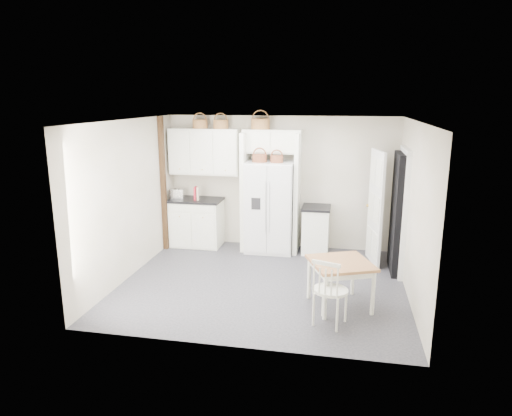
# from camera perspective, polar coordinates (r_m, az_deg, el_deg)

# --- Properties ---
(floor) EXTENTS (4.50, 4.50, 0.00)m
(floor) POSITION_cam_1_polar(r_m,az_deg,el_deg) (7.52, 0.85, -9.33)
(floor) COLOR #28272D
(floor) RESTS_ON ground
(ceiling) EXTENTS (4.50, 4.50, 0.00)m
(ceiling) POSITION_cam_1_polar(r_m,az_deg,el_deg) (6.94, 0.93, 10.86)
(ceiling) COLOR white
(ceiling) RESTS_ON wall_back
(wall_back) EXTENTS (4.50, 0.00, 4.50)m
(wall_back) POSITION_cam_1_polar(r_m,az_deg,el_deg) (9.05, 3.11, 3.20)
(wall_back) COLOR #B0A789
(wall_back) RESTS_ON floor
(wall_left) EXTENTS (0.00, 4.00, 4.00)m
(wall_left) POSITION_cam_1_polar(r_m,az_deg,el_deg) (7.82, -15.57, 1.06)
(wall_left) COLOR #B0A789
(wall_left) RESTS_ON floor
(wall_right) EXTENTS (0.00, 4.00, 4.00)m
(wall_right) POSITION_cam_1_polar(r_m,az_deg,el_deg) (7.09, 19.09, -0.46)
(wall_right) COLOR #B0A789
(wall_right) RESTS_ON floor
(refrigerator) EXTENTS (0.91, 0.73, 1.76)m
(refrigerator) POSITION_cam_1_polar(r_m,az_deg,el_deg) (8.83, 1.80, 0.16)
(refrigerator) COLOR silver
(refrigerator) RESTS_ON floor
(base_cab_left) EXTENTS (1.00, 0.63, 0.92)m
(base_cab_left) POSITION_cam_1_polar(r_m,az_deg,el_deg) (9.33, -7.40, -1.87)
(base_cab_left) COLOR white
(base_cab_left) RESTS_ON floor
(base_cab_right) EXTENTS (0.50, 0.60, 0.87)m
(base_cab_right) POSITION_cam_1_polar(r_m,az_deg,el_deg) (8.89, 7.47, -2.81)
(base_cab_right) COLOR white
(base_cab_right) RESTS_ON floor
(dining_table) EXTENTS (1.06, 1.06, 0.68)m
(dining_table) POSITION_cam_1_polar(r_m,az_deg,el_deg) (6.72, 10.44, -9.33)
(dining_table) COLOR brown
(dining_table) RESTS_ON floor
(windsor_chair) EXTENTS (0.58, 0.56, 0.96)m
(windsor_chair) POSITION_cam_1_polar(r_m,az_deg,el_deg) (6.15, 9.30, -10.11)
(windsor_chair) COLOR white
(windsor_chair) RESTS_ON floor
(counter_left) EXTENTS (1.04, 0.67, 0.04)m
(counter_left) POSITION_cam_1_polar(r_m,az_deg,el_deg) (9.21, -7.50, 1.03)
(counter_left) COLOR black
(counter_left) RESTS_ON base_cab_left
(counter_right) EXTENTS (0.54, 0.63, 0.04)m
(counter_right) POSITION_cam_1_polar(r_m,az_deg,el_deg) (8.78, 7.56, 0.05)
(counter_right) COLOR black
(counter_right) RESTS_ON base_cab_right
(toaster) EXTENTS (0.29, 0.18, 0.19)m
(toaster) POSITION_cam_1_polar(r_m,az_deg,el_deg) (9.27, -9.85, 1.77)
(toaster) COLOR silver
(toaster) RESTS_ON counter_left
(cookbook_red) EXTENTS (0.05, 0.18, 0.26)m
(cookbook_red) POSITION_cam_1_polar(r_m,az_deg,el_deg) (9.10, -7.55, 1.84)
(cookbook_red) COLOR red
(cookbook_red) RESTS_ON counter_left
(cookbook_cream) EXTENTS (0.08, 0.18, 0.26)m
(cookbook_cream) POSITION_cam_1_polar(r_m,az_deg,el_deg) (9.09, -7.29, 1.83)
(cookbook_cream) COLOR #C7AE90
(cookbook_cream) RESTS_ON counter_left
(basket_upper_b) EXTENTS (0.29, 0.29, 0.17)m
(basket_upper_b) POSITION_cam_1_polar(r_m,az_deg,el_deg) (9.10, -7.01, 10.38)
(basket_upper_b) COLOR #905A3C
(basket_upper_b) RESTS_ON upper_cabinet
(basket_upper_c) EXTENTS (0.29, 0.29, 0.17)m
(basket_upper_c) POSITION_cam_1_polar(r_m,az_deg,el_deg) (8.99, -4.43, 10.39)
(basket_upper_c) COLOR #905A3C
(basket_upper_c) RESTS_ON upper_cabinet
(basket_bridge_a) EXTENTS (0.36, 0.36, 0.20)m
(basket_bridge_a) POSITION_cam_1_polar(r_m,az_deg,el_deg) (8.81, 0.55, 10.47)
(basket_bridge_a) COLOR #905A3C
(basket_bridge_a) RESTS_ON bridge_cabinet
(basket_fridge_a) EXTENTS (0.27, 0.27, 0.15)m
(basket_fridge_a) POSITION_cam_1_polar(r_m,az_deg,el_deg) (8.59, 0.46, 6.25)
(basket_fridge_a) COLOR brown
(basket_fridge_a) RESTS_ON refrigerator
(basket_fridge_b) EXTENTS (0.24, 0.24, 0.13)m
(basket_fridge_b) POSITION_cam_1_polar(r_m,az_deg,el_deg) (8.54, 2.61, 6.13)
(basket_fridge_b) COLOR brown
(basket_fridge_b) RESTS_ON refrigerator
(upper_cabinet) EXTENTS (1.40, 0.34, 0.90)m
(upper_cabinet) POSITION_cam_1_polar(r_m,az_deg,el_deg) (9.13, -6.44, 7.03)
(upper_cabinet) COLOR white
(upper_cabinet) RESTS_ON wall_back
(bridge_cabinet) EXTENTS (1.12, 0.34, 0.45)m
(bridge_cabinet) POSITION_cam_1_polar(r_m,az_deg,el_deg) (8.80, 2.04, 8.33)
(bridge_cabinet) COLOR white
(bridge_cabinet) RESTS_ON wall_back
(fridge_panel_left) EXTENTS (0.08, 0.60, 2.30)m
(fridge_panel_left) POSITION_cam_1_polar(r_m,az_deg,el_deg) (8.91, -1.39, 2.06)
(fridge_panel_left) COLOR white
(fridge_panel_left) RESTS_ON floor
(fridge_panel_right) EXTENTS (0.08, 0.60, 2.30)m
(fridge_panel_right) POSITION_cam_1_polar(r_m,az_deg,el_deg) (8.75, 5.16, 1.80)
(fridge_panel_right) COLOR white
(fridge_panel_right) RESTS_ON floor
(trim_post) EXTENTS (0.09, 0.09, 2.60)m
(trim_post) POSITION_cam_1_polar(r_m,az_deg,el_deg) (9.00, -11.51, 2.89)
(trim_post) COLOR #3D2613
(trim_post) RESTS_ON floor
(doorway_void) EXTENTS (0.18, 0.85, 2.05)m
(doorway_void) POSITION_cam_1_polar(r_m,az_deg,el_deg) (8.11, 17.37, -0.63)
(doorway_void) COLOR black
(doorway_void) RESTS_ON floor
(door_slab) EXTENTS (0.21, 0.79, 2.05)m
(door_slab) POSITION_cam_1_polar(r_m,az_deg,el_deg) (8.40, 14.70, 0.03)
(door_slab) COLOR white
(door_slab) RESTS_ON floor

